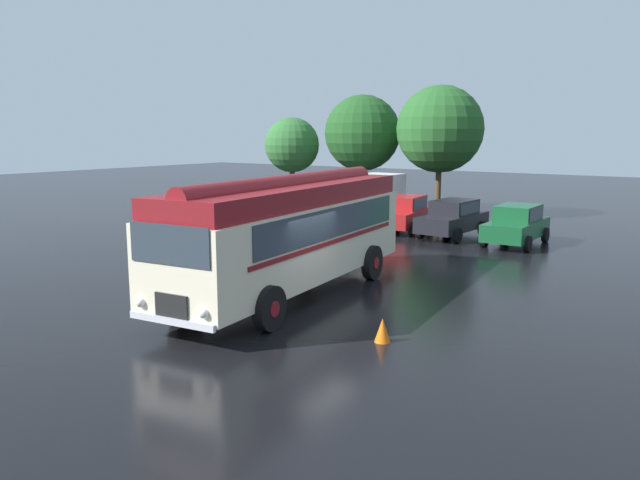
{
  "coord_description": "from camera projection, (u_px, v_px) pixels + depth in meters",
  "views": [
    {
      "loc": [
        9.73,
        -13.17,
        4.64
      ],
      "look_at": [
        -0.98,
        2.29,
        1.4
      ],
      "focal_mm": 35.0,
      "sensor_mm": 36.0,
      "label": 1
    }
  ],
  "objects": [
    {
      "name": "vintage_bus",
      "position": [
        290.0,
        230.0,
        17.77
      ],
      "size": [
        3.63,
        10.31,
        3.49
      ],
      "color": "beige",
      "rests_on": "ground"
    },
    {
      "name": "tree_far_left",
      "position": [
        292.0,
        146.0,
        38.52
      ],
      "size": [
        3.38,
        3.38,
        5.59
      ],
      "color": "#4C3823",
      "rests_on": "ground"
    },
    {
      "name": "box_van",
      "position": [
        363.0,
        198.0,
        31.76
      ],
      "size": [
        2.46,
        5.83,
        2.5
      ],
      "color": "silver",
      "rests_on": "ground"
    },
    {
      "name": "car_near_left",
      "position": [
        404.0,
        213.0,
        29.84
      ],
      "size": [
        2.35,
        4.38,
        1.66
      ],
      "color": "maroon",
      "rests_on": "ground"
    },
    {
      "name": "tree_left_of_centre",
      "position": [
        362.0,
        132.0,
        37.05
      ],
      "size": [
        4.5,
        4.5,
        6.88
      ],
      "color": "#4C3823",
      "rests_on": "ground"
    },
    {
      "name": "car_mid_right",
      "position": [
        517.0,
        225.0,
        26.09
      ],
      "size": [
        1.99,
        4.21,
        1.66
      ],
      "color": "#144C28",
      "rests_on": "ground"
    },
    {
      "name": "ground_plane",
      "position": [
        302.0,
        306.0,
        16.91
      ],
      "size": [
        120.0,
        120.0,
        0.0
      ],
      "primitive_type": "plane",
      "color": "black"
    },
    {
      "name": "tree_centre",
      "position": [
        439.0,
        129.0,
        33.99
      ],
      "size": [
        4.75,
        4.75,
        7.22
      ],
      "color": "#4C3823",
      "rests_on": "ground"
    },
    {
      "name": "traffic_cone",
      "position": [
        382.0,
        330.0,
        13.97
      ],
      "size": [
        0.36,
        0.36,
        0.55
      ],
      "primitive_type": "cone",
      "color": "orange",
      "rests_on": "ground"
    },
    {
      "name": "car_mid_left",
      "position": [
        453.0,
        218.0,
        28.1
      ],
      "size": [
        2.13,
        4.29,
        1.66
      ],
      "color": "black",
      "rests_on": "ground"
    }
  ]
}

